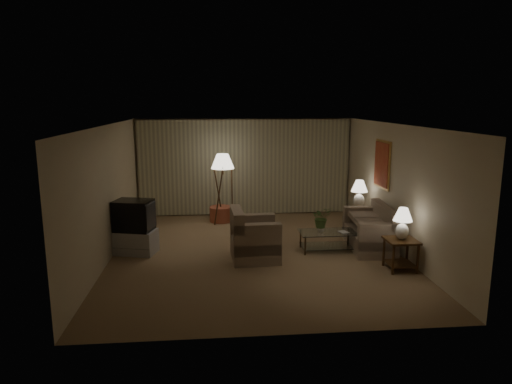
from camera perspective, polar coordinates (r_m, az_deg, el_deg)
The scene contains 16 objects.
ground at distance 9.78m, azimuth 0.00°, elevation -7.60°, with size 7.00×7.00×0.00m, color olive.
room_shell at distance 10.86m, azimuth -0.62°, elevation 3.78°, with size 6.04×7.02×2.72m.
sofa at distance 10.31m, azimuth 13.97°, elevation -4.79°, with size 1.81×1.11×0.74m.
armchair at distance 9.30m, azimuth -0.14°, elevation -5.92°, with size 1.07×1.02×0.83m.
side_table_near at distance 9.15m, azimuth 17.65°, elevation -6.77°, with size 0.57×0.57×0.60m.
side_table_far at distance 11.49m, azimuth 12.65°, elevation -2.91°, with size 0.52×0.44×0.60m.
table_lamp_near at distance 9.00m, azimuth 17.86°, elevation -3.45°, with size 0.36×0.36×0.61m.
table_lamp_far at distance 11.36m, azimuth 12.78°, elevation 0.05°, with size 0.40×0.40×0.69m.
coffee_table at distance 9.97m, azimuth 8.92°, elevation -5.69°, with size 1.21×0.66×0.41m.
tv_cabinet at distance 10.02m, azimuth -14.88°, elevation -6.02°, with size 0.97×0.74×0.50m, color #A9A9AC.
crt_tv at distance 9.87m, azimuth -15.04°, elevation -2.84°, with size 0.87×0.72×0.65m, color black.
floor_lamp at distance 11.87m, azimuth -4.15°, elevation 0.56°, with size 0.60×0.60×1.84m.
ottoman at distance 12.26m, azimuth -4.41°, elevation -2.76°, with size 0.60×0.60×0.40m, color #A45037.
vase at distance 9.87m, azimuth 8.11°, elevation -4.54°, with size 0.15×0.15×0.16m, color white.
flowers at distance 9.80m, azimuth 8.16°, elevation -2.84°, with size 0.40×0.35×0.45m, color #43662D.
book at distance 9.90m, azimuth 10.50°, elevation -5.00°, with size 0.16×0.22×0.02m, color olive.
Camera 1 is at (-0.86, -9.22, 3.17)m, focal length 32.00 mm.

